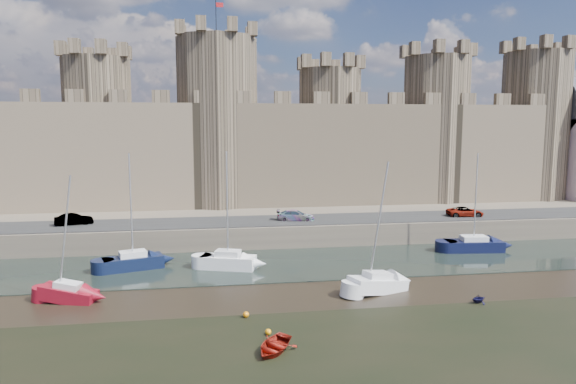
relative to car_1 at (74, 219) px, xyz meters
name	(u,v)px	position (x,y,z in m)	size (l,w,h in m)	color
water_channel	(203,267)	(14.35, -10.69, -3.13)	(160.00, 12.00, 0.08)	black
quay	(206,201)	(14.35, 25.31, -1.92)	(160.00, 60.00, 2.50)	#4C443A
road	(204,222)	(14.35, -0.69, -0.62)	(160.00, 7.00, 0.10)	black
castle	(199,139)	(13.72, 13.31, 8.50)	(108.50, 11.00, 29.00)	#42382B
car_1	(74,219)	(0.00, 0.00, 0.00)	(1.42, 4.07, 1.34)	gray
car_2	(296,215)	(24.96, -1.03, -0.03)	(1.79, 4.40, 1.28)	gray
car_3	(465,212)	(45.90, -1.48, -0.06)	(2.02, 4.39, 1.22)	gray
sailboat_1	(133,261)	(7.78, -10.37, -2.32)	(5.86, 3.68, 10.97)	black
sailboat_2	(228,260)	(16.68, -11.55, -2.30)	(5.54, 3.52, 11.15)	white
sailboat_3	(474,244)	(43.24, -8.66, -2.36)	(6.26, 2.95, 10.62)	black
sailboat_4	(68,292)	(4.11, -18.77, -2.44)	(4.52, 2.69, 9.90)	maroon
sailboat_5	(377,283)	(28.58, -20.16, -2.40)	(5.35, 3.50, 10.78)	silver
dinghy_4	(274,347)	(18.77, -30.14, -2.85)	(2.22, 0.64, 3.11)	maroon
dinghy_7	(479,299)	(35.43, -23.93, -2.83)	(1.12, 0.68, 1.29)	black
buoy_1	(268,332)	(18.72, -27.47, -2.97)	(0.41, 0.41, 0.41)	orange
buoy_3	(246,315)	(17.50, -24.21, -2.95)	(0.45, 0.45, 0.45)	orange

